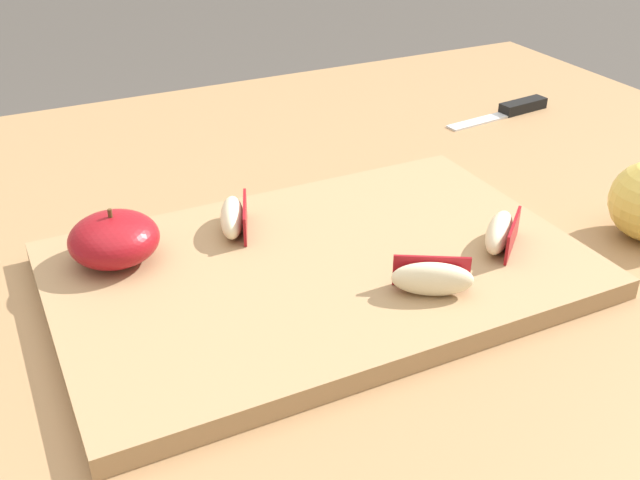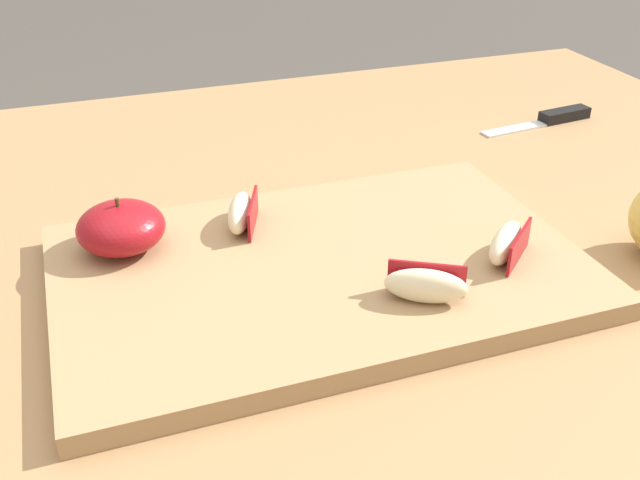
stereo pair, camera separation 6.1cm
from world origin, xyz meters
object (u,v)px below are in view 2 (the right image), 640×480
cutting_board (320,270)px  apple_wedge_left (426,285)px  paring_knife (556,117)px  apple_wedge_front (241,213)px  apple_half_skin_up (121,228)px  apple_wedge_middle (507,243)px

cutting_board → apple_wedge_left: apple_wedge_left is taller
paring_knife → apple_wedge_front: bearing=-159.8°
paring_knife → apple_half_skin_up: bearing=-162.9°
apple_wedge_middle → paring_knife: bearing=48.6°
cutting_board → apple_wedge_middle: bearing=-17.6°
apple_half_skin_up → apple_wedge_middle: (0.30, -0.12, -0.01)m
cutting_board → apple_half_skin_up: bearing=153.5°
cutting_board → apple_wedge_middle: apple_wedge_middle is taller
apple_wedge_middle → apple_half_skin_up: bearing=157.8°
apple_wedge_front → apple_wedge_left: 0.19m
apple_wedge_left → paring_knife: (0.35, 0.33, -0.03)m
apple_half_skin_up → paring_knife: 0.59m
cutting_board → apple_wedge_left: bearing=-55.6°
apple_wedge_left → apple_half_skin_up: bearing=142.9°
cutting_board → apple_wedge_middle: size_ratio=7.10×
apple_wedge_left → paring_knife: bearing=43.1°
apple_half_skin_up → apple_wedge_front: 0.11m
apple_wedge_middle → apple_wedge_left: 0.10m
apple_half_skin_up → apple_wedge_front: apple_half_skin_up is taller
apple_half_skin_up → apple_wedge_left: size_ratio=1.14×
apple_wedge_middle → apple_wedge_left: bearing=-159.5°
cutting_board → apple_wedge_front: apple_wedge_front is taller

